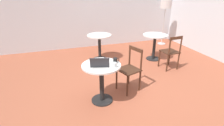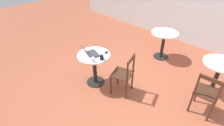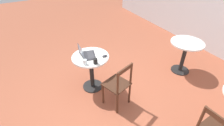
% 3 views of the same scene
% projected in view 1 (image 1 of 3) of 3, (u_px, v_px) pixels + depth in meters
% --- Properties ---
extents(ground_plane, '(16.00, 16.00, 0.00)m').
position_uv_depth(ground_plane, '(126.00, 93.00, 3.56)').
color(ground_plane, '#9E5138').
extents(wall_back, '(9.40, 0.06, 2.70)m').
position_uv_depth(wall_back, '(90.00, 7.00, 5.82)').
color(wall_back, silver).
rests_on(wall_back, ground_plane).
extents(cafe_table_near, '(0.69, 0.69, 0.74)m').
position_uv_depth(cafe_table_near, '(102.00, 75.00, 3.10)').
color(cafe_table_near, black).
rests_on(cafe_table_near, ground_plane).
extents(cafe_table_mid, '(0.69, 0.69, 0.74)m').
position_uv_depth(cafe_table_mid, '(155.00, 41.00, 5.00)').
color(cafe_table_mid, black).
rests_on(cafe_table_mid, ground_plane).
extents(cafe_table_far, '(0.69, 0.69, 0.74)m').
position_uv_depth(cafe_table_far, '(99.00, 42.00, 4.98)').
color(cafe_table_far, black).
rests_on(cafe_table_far, ground_plane).
extents(chair_near_right, '(0.49, 0.49, 0.89)m').
position_uv_depth(chair_near_right, '(130.00, 70.00, 3.51)').
color(chair_near_right, '#472819').
rests_on(chair_near_right, ground_plane).
extents(chair_mid_front, '(0.41, 0.41, 0.89)m').
position_uv_depth(chair_mid_front, '(171.00, 52.00, 4.44)').
color(chair_mid_front, '#472819').
rests_on(chair_mid_front, ground_plane).
extents(floor_lamp, '(0.38, 0.38, 1.57)m').
position_uv_depth(floor_lamp, '(166.00, 6.00, 6.05)').
color(floor_lamp, '#B7B7B7').
rests_on(floor_lamp, ground_plane).
extents(laptop, '(0.38, 0.36, 0.20)m').
position_uv_depth(laptop, '(100.00, 64.00, 2.95)').
color(laptop, '#2D2D33').
rests_on(laptop, cafe_table_near).
extents(mouse, '(0.06, 0.10, 0.03)m').
position_uv_depth(mouse, '(105.00, 58.00, 3.25)').
color(mouse, '#2D2D33').
rests_on(mouse, cafe_table_near).
extents(mug, '(0.11, 0.07, 0.10)m').
position_uv_depth(mug, '(115.00, 61.00, 3.07)').
color(mug, black).
rests_on(mug, cafe_table_near).
extents(drinking_glass, '(0.07, 0.07, 0.09)m').
position_uv_depth(drinking_glass, '(115.00, 65.00, 2.90)').
color(drinking_glass, silver).
rests_on(drinking_glass, cafe_table_near).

